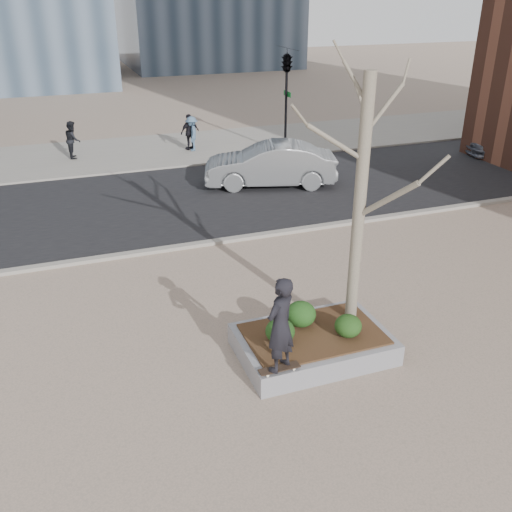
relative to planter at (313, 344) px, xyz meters
name	(u,v)px	position (x,y,z in m)	size (l,w,h in m)	color
ground	(267,363)	(-1.00, 0.00, -0.23)	(120.00, 120.00, 0.00)	gray
street	(164,202)	(-1.00, 10.00, -0.21)	(60.00, 8.00, 0.02)	black
far_sidewalk	(132,152)	(-1.00, 17.00, -0.21)	(60.00, 6.00, 0.02)	gray
planter	(313,344)	(0.00, 0.00, 0.00)	(3.00, 2.00, 0.45)	gray
planter_mulch	(313,334)	(0.00, 0.00, 0.25)	(2.70, 1.70, 0.04)	#382314
sycamore_tree	(363,165)	(1.00, 0.30, 3.56)	(2.80, 2.80, 6.60)	gray
shrub_left	(280,331)	(-0.75, -0.06, 0.51)	(0.58, 0.58, 0.49)	#163310
shrub_middle	(301,314)	(-0.12, 0.37, 0.53)	(0.62, 0.62, 0.53)	#173D13
shrub_right	(348,326)	(0.60, -0.32, 0.49)	(0.54, 0.54, 0.46)	black
skateboard	(279,370)	(-1.10, -0.88, 0.26)	(0.78, 0.20, 0.07)	black
skateboarder	(280,325)	(-1.10, -0.88, 1.22)	(0.67, 0.44, 1.83)	black
car_silver	(270,165)	(3.14, 10.44, 0.59)	(1.69, 4.84, 1.60)	gray
pedestrian_a	(73,140)	(-3.48, 16.94, 0.59)	(0.77, 0.60, 1.59)	black
pedestrian_b	(192,134)	(1.66, 16.36, 0.57)	(0.99, 0.57, 1.54)	#47637F
pedestrian_c	(190,132)	(1.62, 16.56, 0.61)	(0.95, 0.39, 1.61)	black
traffic_light_far	(286,102)	(5.50, 14.60, 2.02)	(0.60, 2.48, 4.50)	black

